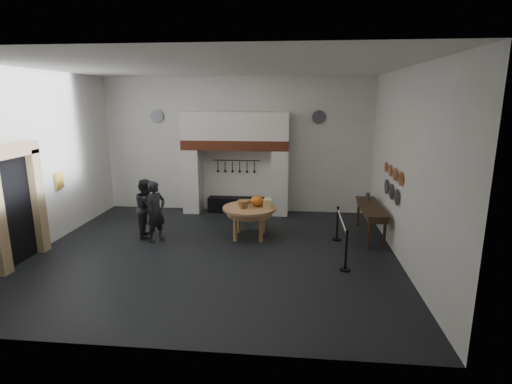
# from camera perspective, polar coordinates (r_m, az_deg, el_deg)

# --- Properties ---
(floor) EXTENTS (9.00, 8.00, 0.02)m
(floor) POSITION_cam_1_polar(r_m,az_deg,el_deg) (10.24, -5.91, -8.59)
(floor) COLOR black
(floor) RESTS_ON ground
(ceiling) EXTENTS (9.00, 8.00, 0.02)m
(ceiling) POSITION_cam_1_polar(r_m,az_deg,el_deg) (9.53, -6.58, 17.39)
(ceiling) COLOR silver
(ceiling) RESTS_ON wall_back
(wall_back) EXTENTS (9.00, 0.02, 4.50)m
(wall_back) POSITION_cam_1_polar(r_m,az_deg,el_deg) (13.54, -2.75, 6.68)
(wall_back) COLOR silver
(wall_back) RESTS_ON floor
(wall_front) EXTENTS (9.00, 0.02, 4.50)m
(wall_front) POSITION_cam_1_polar(r_m,az_deg,el_deg) (5.87, -14.22, -2.50)
(wall_front) COLOR silver
(wall_front) RESTS_ON floor
(wall_left) EXTENTS (0.02, 8.00, 4.50)m
(wall_left) POSITION_cam_1_polar(r_m,az_deg,el_deg) (11.44, -28.92, 3.82)
(wall_left) COLOR silver
(wall_left) RESTS_ON floor
(wall_right) EXTENTS (0.02, 8.00, 4.50)m
(wall_right) POSITION_cam_1_polar(r_m,az_deg,el_deg) (9.76, 20.64, 3.27)
(wall_right) COLOR silver
(wall_right) RESTS_ON floor
(chimney_pier_left) EXTENTS (0.55, 0.70, 2.15)m
(chimney_pier_left) POSITION_cam_1_polar(r_m,az_deg,el_deg) (13.68, -9.04, 1.61)
(chimney_pier_left) COLOR silver
(chimney_pier_left) RESTS_ON floor
(chimney_pier_right) EXTENTS (0.55, 0.70, 2.15)m
(chimney_pier_right) POSITION_cam_1_polar(r_m,az_deg,el_deg) (13.24, 3.41, 1.37)
(chimney_pier_right) COLOR silver
(chimney_pier_right) RESTS_ON floor
(hearth_brick_band) EXTENTS (3.50, 0.72, 0.32)m
(hearth_brick_band) POSITION_cam_1_polar(r_m,az_deg,el_deg) (13.19, -2.98, 6.76)
(hearth_brick_band) COLOR #9E442B
(hearth_brick_band) RESTS_ON chimney_pier_left
(chimney_hood) EXTENTS (3.50, 0.70, 0.90)m
(chimney_hood) POSITION_cam_1_polar(r_m,az_deg,el_deg) (13.13, -3.01, 9.41)
(chimney_hood) COLOR silver
(chimney_hood) RESTS_ON hearth_brick_band
(iron_range) EXTENTS (1.90, 0.45, 0.50)m
(iron_range) POSITION_cam_1_polar(r_m,az_deg,el_deg) (13.64, -2.83, -1.83)
(iron_range) COLOR black
(iron_range) RESTS_ON floor
(utensil_rail) EXTENTS (1.60, 0.02, 0.02)m
(utensil_rail) POSITION_cam_1_polar(r_m,az_deg,el_deg) (13.52, -2.78, 4.54)
(utensil_rail) COLOR black
(utensil_rail) RESTS_ON wall_back
(door_recess) EXTENTS (0.04, 1.10, 2.50)m
(door_recess) POSITION_cam_1_polar(r_m,az_deg,el_deg) (10.82, -31.15, -2.33)
(door_recess) COLOR black
(door_recess) RESTS_ON floor
(door_jamb_far) EXTENTS (0.22, 0.30, 2.60)m
(door_jamb_far) POSITION_cam_1_polar(r_m,az_deg,el_deg) (11.30, -28.73, -1.19)
(door_jamb_far) COLOR tan
(door_jamb_far) RESTS_ON floor
(door_lintel) EXTENTS (0.22, 1.70, 0.30)m
(door_lintel) POSITION_cam_1_polar(r_m,az_deg,el_deg) (10.52, -31.66, 5.02)
(door_lintel) COLOR tan
(door_lintel) RESTS_ON door_jamb_near
(wall_plaque) EXTENTS (0.05, 0.34, 0.44)m
(wall_plaque) POSITION_cam_1_polar(r_m,az_deg,el_deg) (12.17, -26.30, 1.47)
(wall_plaque) COLOR gold
(wall_plaque) RESTS_ON wall_left
(work_table) EXTENTS (1.50, 1.50, 0.07)m
(work_table) POSITION_cam_1_polar(r_m,az_deg,el_deg) (11.02, -0.93, -2.32)
(work_table) COLOR tan
(work_table) RESTS_ON floor
(pumpkin) EXTENTS (0.36, 0.36, 0.31)m
(pumpkin) POSITION_cam_1_polar(r_m,az_deg,el_deg) (11.05, 0.15, -1.26)
(pumpkin) COLOR orange
(pumpkin) RESTS_ON work_table
(cheese_block_big) EXTENTS (0.22, 0.22, 0.24)m
(cheese_block_big) POSITION_cam_1_polar(r_m,az_deg,el_deg) (10.89, 1.65, -1.67)
(cheese_block_big) COLOR #D8BF81
(cheese_block_big) RESTS_ON work_table
(cheese_block_small) EXTENTS (0.18, 0.18, 0.20)m
(cheese_block_small) POSITION_cam_1_polar(r_m,az_deg,el_deg) (11.18, 1.66, -1.38)
(cheese_block_small) COLOR #FBFA96
(cheese_block_small) RESTS_ON work_table
(wicker_basket) EXTENTS (0.32, 0.32, 0.22)m
(wicker_basket) POSITION_cam_1_polar(r_m,az_deg,el_deg) (10.86, -1.81, -1.77)
(wicker_basket) COLOR #A1643B
(wicker_basket) RESTS_ON work_table
(bread_loaf) EXTENTS (0.31, 0.18, 0.13)m
(bread_loaf) POSITION_cam_1_polar(r_m,az_deg,el_deg) (11.34, -1.23, -1.35)
(bread_loaf) COLOR #A87F3B
(bread_loaf) RESTS_ON work_table
(visitor_near) EXTENTS (0.64, 0.72, 1.67)m
(visitor_near) POSITION_cam_1_polar(r_m,az_deg,el_deg) (11.03, -14.10, -2.75)
(visitor_near) COLOR black
(visitor_near) RESTS_ON floor
(visitor_far) EXTENTS (0.80, 0.93, 1.64)m
(visitor_far) POSITION_cam_1_polar(r_m,az_deg,el_deg) (11.53, -15.31, -2.21)
(visitor_far) COLOR black
(visitor_far) RESTS_ON floor
(side_table) EXTENTS (0.55, 2.20, 0.06)m
(side_table) POSITION_cam_1_polar(r_m,az_deg,el_deg) (11.50, 16.16, -2.04)
(side_table) COLOR #3B2715
(side_table) RESTS_ON floor
(pewter_jug) EXTENTS (0.12, 0.12, 0.22)m
(pewter_jug) POSITION_cam_1_polar(r_m,az_deg,el_deg) (12.03, 15.70, -0.64)
(pewter_jug) COLOR #49484D
(pewter_jug) RESTS_ON side_table
(copper_pan_a) EXTENTS (0.03, 0.34, 0.34)m
(copper_pan_a) POSITION_cam_1_polar(r_m,az_deg,el_deg) (9.99, 20.00, 1.78)
(copper_pan_a) COLOR #C6662D
(copper_pan_a) RESTS_ON wall_right
(copper_pan_b) EXTENTS (0.03, 0.32, 0.32)m
(copper_pan_b) POSITION_cam_1_polar(r_m,az_deg,el_deg) (10.52, 19.28, 2.38)
(copper_pan_b) COLOR #C6662D
(copper_pan_b) RESTS_ON wall_right
(copper_pan_c) EXTENTS (0.03, 0.30, 0.30)m
(copper_pan_c) POSITION_cam_1_polar(r_m,az_deg,el_deg) (11.04, 18.64, 2.92)
(copper_pan_c) COLOR #C6662D
(copper_pan_c) RESTS_ON wall_right
(copper_pan_d) EXTENTS (0.03, 0.28, 0.28)m
(copper_pan_d) POSITION_cam_1_polar(r_m,az_deg,el_deg) (11.57, 18.05, 3.41)
(copper_pan_d) COLOR #C6662D
(copper_pan_d) RESTS_ON wall_right
(pewter_plate_left) EXTENTS (0.03, 0.40, 0.40)m
(pewter_plate_left) POSITION_cam_1_polar(r_m,az_deg,el_deg) (10.29, 19.51, -0.72)
(pewter_plate_left) COLOR #4C4C51
(pewter_plate_left) RESTS_ON wall_right
(pewter_plate_mid) EXTENTS (0.03, 0.40, 0.40)m
(pewter_plate_mid) POSITION_cam_1_polar(r_m,az_deg,el_deg) (10.85, 18.78, 0.04)
(pewter_plate_mid) COLOR #4C4C51
(pewter_plate_mid) RESTS_ON wall_right
(pewter_plate_right) EXTENTS (0.03, 0.40, 0.40)m
(pewter_plate_right) POSITION_cam_1_polar(r_m,az_deg,el_deg) (11.43, 18.13, 0.73)
(pewter_plate_right) COLOR #4C4C51
(pewter_plate_right) RESTS_ON wall_right
(pewter_plate_back_left) EXTENTS (0.44, 0.03, 0.44)m
(pewter_plate_back_left) POSITION_cam_1_polar(r_m,az_deg,el_deg) (14.07, -13.95, 10.44)
(pewter_plate_back_left) COLOR #4C4C51
(pewter_plate_back_left) RESTS_ON wall_back
(pewter_plate_back_right) EXTENTS (0.44, 0.03, 0.44)m
(pewter_plate_back_right) POSITION_cam_1_polar(r_m,az_deg,el_deg) (13.29, 8.97, 10.52)
(pewter_plate_back_right) COLOR #4C4C51
(pewter_plate_back_right) RESTS_ON wall_back
(barrier_post_near) EXTENTS (0.05, 0.05, 0.90)m
(barrier_post_near) POSITION_cam_1_polar(r_m,az_deg,el_deg) (9.25, 12.74, -8.31)
(barrier_post_near) COLOR black
(barrier_post_near) RESTS_ON floor
(barrier_post_far) EXTENTS (0.05, 0.05, 0.90)m
(barrier_post_far) POSITION_cam_1_polar(r_m,az_deg,el_deg) (11.13, 11.54, -4.54)
(barrier_post_far) COLOR black
(barrier_post_far) RESTS_ON floor
(barrier_rope) EXTENTS (0.04, 2.00, 0.04)m
(barrier_rope) POSITION_cam_1_polar(r_m,az_deg,el_deg) (10.06, 12.19, -4.10)
(barrier_rope) COLOR white
(barrier_rope) RESTS_ON barrier_post_near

